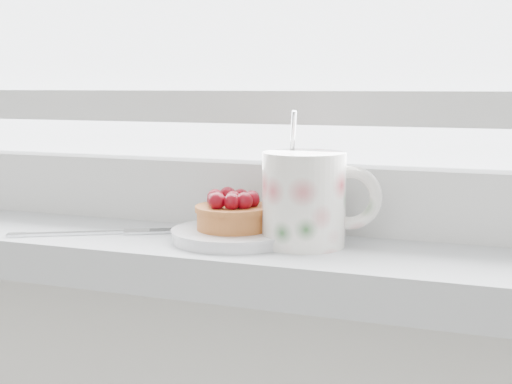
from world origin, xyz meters
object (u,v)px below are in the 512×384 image
at_px(saucer, 233,235).
at_px(raspberry_tart, 233,212).
at_px(floral_mug, 307,197).
at_px(fork, 92,233).

height_order(saucer, raspberry_tart, raspberry_tart).
bearing_deg(floral_mug, fork, -172.72).
height_order(saucer, fork, saucer).
distance_m(saucer, raspberry_tart, 0.02).
bearing_deg(floral_mug, saucer, -174.88).
relative_size(saucer, floral_mug, 0.96).
bearing_deg(fork, raspberry_tart, 8.33).
bearing_deg(floral_mug, raspberry_tart, -174.85).
relative_size(raspberry_tart, fork, 0.48).
xyz_separation_m(floral_mug, fork, (-0.22, -0.03, -0.05)).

